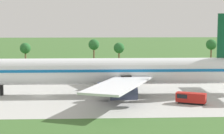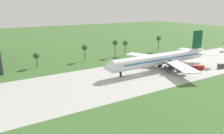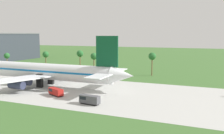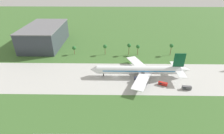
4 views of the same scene
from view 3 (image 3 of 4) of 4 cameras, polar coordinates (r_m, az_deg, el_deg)
The scene contains 6 objects.
ground_plane at distance 113.00m, azimuth -23.47°, elevation -3.27°, with size 600.00×600.00×0.00m, color #3D662D.
taxiway_strip at distance 112.99m, azimuth -23.47°, elevation -3.27°, with size 320.00×44.00×0.02m.
jet_airliner at distance 100.80m, azimuth -15.67°, elevation -0.94°, with size 75.25×52.16×19.36m.
baggage_tug at distance 72.06m, azimuth -5.26°, elevation -7.40°, with size 6.24×2.57×2.62m.
fuel_truck at distance 83.83m, azimuth -12.78°, elevation -5.51°, with size 6.55×4.42×2.41m.
palm_tree_row at distance 139.12m, azimuth -9.18°, elevation 2.59°, with size 95.83×3.60×11.32m.
Camera 3 is at (80.78, -76.47, 19.87)m, focal length 40.00 mm.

